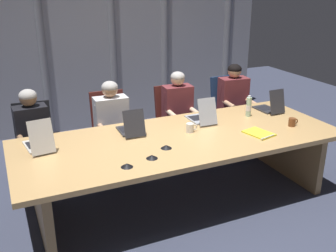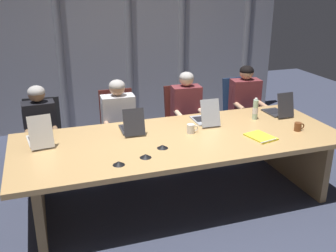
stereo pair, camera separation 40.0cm
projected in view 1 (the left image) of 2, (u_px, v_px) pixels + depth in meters
name	position (u px, v px, depth m)	size (l,w,h in m)	color
ground_plane	(180.00, 198.00, 4.36)	(10.79, 10.79, 0.00)	#383D51
conference_table	(181.00, 150.00, 4.15)	(3.42, 1.33, 0.74)	tan
curtain_backdrop	(107.00, 41.00, 6.16)	(5.39, 0.17, 2.77)	#9999A0
laptop_left_end	(39.00, 143.00, 3.79)	(0.27, 0.46, 0.33)	beige
laptop_left_mid	(131.00, 128.00, 4.18)	(0.24, 0.39, 0.29)	#2D2D33
laptop_center	(201.00, 117.00, 4.52)	(0.23, 0.42, 0.31)	#A8ADB7
laptop_right_mid	(269.00, 107.00, 4.88)	(0.22, 0.39, 0.30)	#2D2D33
office_chair_left_end	(36.00, 152.00, 4.68)	(0.60, 0.60, 0.93)	black
office_chair_left_mid	(112.00, 139.00, 5.04)	(0.60, 0.60, 0.95)	#511E19
office_chair_center	(175.00, 129.00, 5.39)	(0.60, 0.60, 0.94)	#511E19
office_chair_right_mid	(229.00, 119.00, 5.73)	(0.60, 0.60, 0.98)	navy
person_left_end	(34.00, 133.00, 4.43)	(0.40, 0.56, 1.14)	black
person_left_mid	(113.00, 121.00, 4.80)	(0.43, 0.55, 1.14)	silver
person_center	(180.00, 111.00, 5.14)	(0.41, 0.56, 1.17)	brown
person_right_mid	(236.00, 102.00, 5.48)	(0.44, 0.57, 1.20)	brown
water_bottle_primary	(249.00, 107.00, 4.68)	(0.06, 0.06, 0.26)	#ADD1B2
coffee_mug_near	(292.00, 122.00, 4.39)	(0.12, 0.08, 0.09)	brown
coffee_mug_far	(190.00, 128.00, 4.21)	(0.13, 0.08, 0.10)	white
conference_mic_left_side	(166.00, 147.00, 3.82)	(0.11, 0.11, 0.04)	black
conference_mic_middle	(127.00, 165.00, 3.44)	(0.11, 0.11, 0.04)	black
conference_mic_right_side	(152.00, 157.00, 3.60)	(0.11, 0.11, 0.04)	black
spiral_notepad	(259.00, 133.00, 4.17)	(0.28, 0.35, 0.03)	yellow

